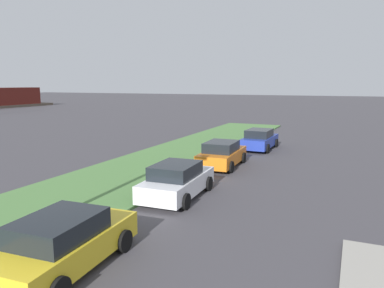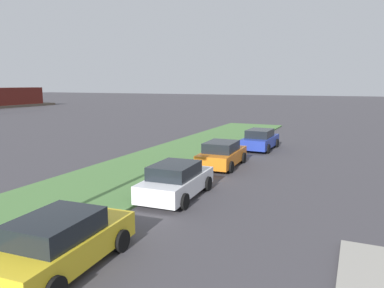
{
  "view_description": "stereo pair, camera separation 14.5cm",
  "coord_description": "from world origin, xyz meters",
  "px_view_note": "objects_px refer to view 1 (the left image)",
  "views": [
    {
      "loc": [
        -1.23,
        -2.95,
        4.72
      ],
      "look_at": [
        17.71,
        5.44,
        1.3
      ],
      "focal_mm": 34.33,
      "sensor_mm": 36.0,
      "label": 1
    },
    {
      "loc": [
        -1.17,
        -3.09,
        4.72
      ],
      "look_at": [
        17.71,
        5.44,
        1.3
      ],
      "focal_mm": 34.33,
      "sensor_mm": 36.0,
      "label": 2
    }
  ],
  "objects_px": {
    "parked_car_yellow": "(64,243)",
    "parked_car_blue": "(259,140)",
    "parked_car_orange": "(222,154)",
    "parked_car_white": "(177,181)"
  },
  "relations": [
    {
      "from": "parked_car_yellow",
      "to": "parked_car_orange",
      "type": "height_order",
      "value": "same"
    },
    {
      "from": "parked_car_yellow",
      "to": "parked_car_white",
      "type": "relative_size",
      "value": 1.01
    },
    {
      "from": "parked_car_yellow",
      "to": "parked_car_orange",
      "type": "relative_size",
      "value": 1.01
    },
    {
      "from": "parked_car_yellow",
      "to": "parked_car_white",
      "type": "distance_m",
      "value": 6.61
    },
    {
      "from": "parked_car_yellow",
      "to": "parked_car_blue",
      "type": "bearing_deg",
      "value": -4.59
    },
    {
      "from": "parked_car_orange",
      "to": "parked_car_blue",
      "type": "xyz_separation_m",
      "value": [
        6.4,
        -0.63,
        0.0
      ]
    },
    {
      "from": "parked_car_blue",
      "to": "parked_car_white",
      "type": "bearing_deg",
      "value": 179.13
    },
    {
      "from": "parked_car_yellow",
      "to": "parked_car_blue",
      "type": "xyz_separation_m",
      "value": [
        19.24,
        -0.4,
        0.0
      ]
    },
    {
      "from": "parked_car_yellow",
      "to": "parked_car_blue",
      "type": "height_order",
      "value": "same"
    },
    {
      "from": "parked_car_white",
      "to": "parked_car_blue",
      "type": "height_order",
      "value": "same"
    }
  ]
}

